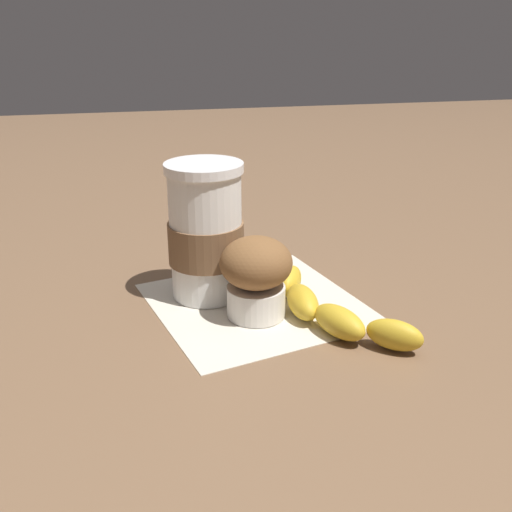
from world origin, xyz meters
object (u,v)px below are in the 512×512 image
at_px(coffee_cup, 206,233).
at_px(sugar_packet, 227,257).
at_px(banana, 327,309).
at_px(muffin, 256,274).

xyz_separation_m(coffee_cup, sugar_packet, (0.04, 0.10, -0.07)).
distance_m(coffee_cup, banana, 0.16).
bearing_deg(muffin, coffee_cup, 124.21).
bearing_deg(coffee_cup, muffin, -55.79).
height_order(coffee_cup, muffin, coffee_cup).
height_order(coffee_cup, banana, coffee_cup).
xyz_separation_m(muffin, banana, (0.07, -0.03, -0.03)).
relative_size(muffin, banana, 0.44).
relative_size(coffee_cup, banana, 0.76).
bearing_deg(muffin, sugar_packet, 90.93).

